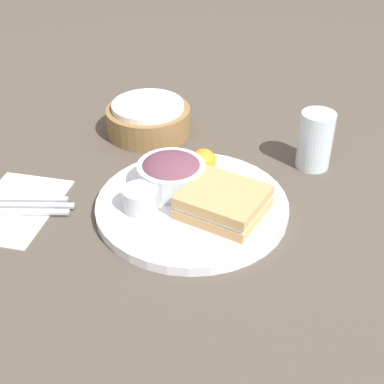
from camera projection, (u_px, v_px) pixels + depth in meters
The scene contains 12 objects.
ground_plane at pixel (192, 210), 0.92m from camera, with size 4.00×4.00×0.00m, color #4C4238.
plate at pixel (192, 206), 0.91m from camera, with size 0.33×0.33×0.02m, color silver.
sandwich at pixel (223, 202), 0.87m from camera, with size 0.16×0.15×0.04m.
salad_bowl at pixel (171, 172), 0.93m from camera, with size 0.12×0.12×0.06m.
dressing_cup at pixel (141, 199), 0.88m from camera, with size 0.06×0.06×0.04m, color #B7B7BC.
orange_wedge at pixel (204, 161), 0.97m from camera, with size 0.05×0.05×0.05m, color orange.
drink_glass at pixel (315, 140), 1.00m from camera, with size 0.06×0.06×0.11m, color silver.
bread_basket at pixel (148, 119), 1.13m from camera, with size 0.18×0.18×0.07m.
napkin at pixel (15, 207), 0.92m from camera, with size 0.14×0.20×0.00m, color white.
fork at pixel (11, 212), 0.90m from camera, with size 0.20×0.01×0.01m, color #B2B2B7.
knife at pixel (14, 205), 0.92m from camera, with size 0.21×0.01×0.01m, color #B2B2B7.
spoon at pixel (17, 199), 0.93m from camera, with size 0.18×0.01×0.01m, color #B2B2B7.
Camera 1 is at (0.16, -0.72, 0.55)m, focal length 50.00 mm.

